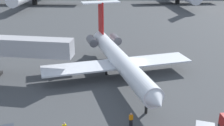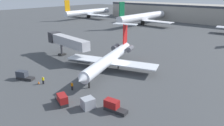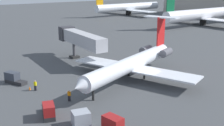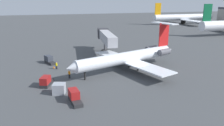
% 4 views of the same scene
% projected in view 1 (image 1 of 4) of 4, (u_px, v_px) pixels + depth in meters
% --- Properties ---
extents(ground_plane, '(400.00, 400.00, 0.10)m').
position_uv_depth(ground_plane, '(137.00, 74.00, 45.07)').
color(ground_plane, '#424447').
extents(regional_jet, '(23.62, 28.77, 10.03)m').
position_uv_depth(regional_jet, '(118.00, 57.00, 43.25)').
color(regional_jet, silver).
rests_on(regional_jet, ground_plane).
extents(jet_bridge, '(18.13, 4.93, 6.69)m').
position_uv_depth(jet_bridge, '(8.00, 46.00, 42.20)').
color(jet_bridge, '#ADADB2').
rests_on(jet_bridge, ground_plane).
extents(ground_crew_marshaller, '(0.47, 0.41, 1.69)m').
position_uv_depth(ground_crew_marshaller, '(131.00, 120.00, 30.99)').
color(ground_crew_marshaller, black).
rests_on(ground_crew_marshaller, ground_plane).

